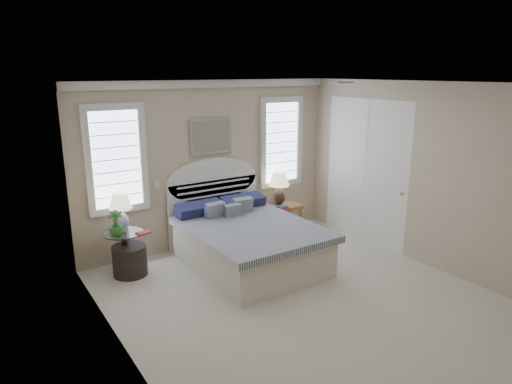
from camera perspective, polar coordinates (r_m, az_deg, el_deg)
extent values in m
cube|color=beige|center=(6.01, 6.18, -13.35)|extent=(4.50, 5.00, 0.01)
cube|color=silver|center=(5.30, 7.01, 13.33)|extent=(4.50, 5.00, 0.01)
cube|color=tan|center=(7.53, -5.66, 3.47)|extent=(4.50, 0.02, 2.70)
cube|color=tan|center=(4.47, -16.34, -5.16)|extent=(0.02, 5.00, 2.70)
cube|color=tan|center=(7.12, 20.67, 1.89)|extent=(0.02, 5.00, 2.70)
cube|color=silver|center=(7.35, -5.77, 13.32)|extent=(4.50, 0.08, 0.12)
cube|color=#B2B2B2|center=(6.69, 10.57, 13.33)|extent=(0.30, 0.20, 0.02)
cube|color=silver|center=(7.19, -12.28, 1.00)|extent=(0.08, 0.01, 0.12)
cube|color=#C9DEFF|center=(6.90, -17.11, 3.94)|extent=(0.90, 0.06, 1.60)
cube|color=#C9DEFF|center=(8.21, 3.10, 6.23)|extent=(0.90, 0.06, 1.60)
cube|color=silver|center=(7.42, -5.60, 6.98)|extent=(0.74, 0.04, 0.58)
cube|color=white|center=(7.88, 13.49, 2.52)|extent=(0.02, 1.80, 2.40)
cube|color=beige|center=(6.87, -0.84, -6.99)|extent=(1.60, 2.10, 0.55)
cube|color=navy|center=(6.72, -0.62, -4.63)|extent=(1.72, 2.15, 0.10)
cube|color=silver|center=(7.68, -5.30, -2.46)|extent=(1.62, 0.08, 1.10)
cube|color=#1B1E43|center=(7.22, -7.08, -2.17)|extent=(0.75, 0.31, 0.23)
cube|color=#1B1E43|center=(7.59, -1.66, -1.21)|extent=(0.75, 0.31, 0.23)
cube|color=navy|center=(7.09, -5.17, -2.59)|extent=(0.33, 0.20, 0.34)
cube|color=navy|center=(7.33, -1.72, -1.96)|extent=(0.33, 0.20, 0.34)
cube|color=navy|center=(7.13, -3.01, -2.62)|extent=(0.28, 0.14, 0.29)
cylinder|color=black|center=(6.95, -15.88, -9.64)|extent=(0.32, 0.32, 0.03)
cylinder|color=black|center=(6.84, -16.05, -7.47)|extent=(0.08, 0.08, 0.60)
cylinder|color=silver|center=(6.73, -16.24, -4.95)|extent=(0.56, 0.56, 0.02)
cube|color=#975B31|center=(8.13, 3.79, -1.81)|extent=(0.50, 0.40, 0.06)
cube|color=#975B31|center=(8.23, 3.76, -3.95)|extent=(0.44, 0.34, 0.03)
cube|color=#975B31|center=(7.98, 3.26, -4.12)|extent=(0.04, 0.04, 0.47)
cube|color=#975B31|center=(8.21, 2.02, -3.55)|extent=(0.04, 0.04, 0.47)
cube|color=#975B31|center=(8.22, 5.51, -3.61)|extent=(0.04, 0.04, 0.47)
cube|color=#975B31|center=(8.44, 4.24, -3.07)|extent=(0.04, 0.04, 0.47)
cylinder|color=black|center=(6.82, -15.49, -8.23)|extent=(0.63, 0.63, 0.44)
cylinder|color=white|center=(6.87, -16.37, -4.33)|extent=(0.14, 0.14, 0.03)
ellipsoid|color=white|center=(6.84, -16.43, -3.50)|extent=(0.25, 0.25, 0.25)
cylinder|color=gold|center=(6.79, -16.53, -2.27)|extent=(0.03, 0.03, 0.09)
cylinder|color=black|center=(8.14, 2.88, -1.44)|extent=(0.13, 0.13, 0.03)
ellipsoid|color=black|center=(8.11, 2.89, -0.65)|extent=(0.23, 0.23, 0.28)
cylinder|color=gold|center=(8.07, 2.90, 0.52)|extent=(0.03, 0.03, 0.10)
imported|color=#3F7930|center=(6.54, -17.16, -3.81)|extent=(0.22, 0.22, 0.36)
cube|color=maroon|center=(6.59, -13.94, -4.98)|extent=(0.21, 0.17, 0.02)
cube|color=maroon|center=(7.89, 3.29, -2.01)|extent=(0.19, 0.14, 0.02)
cube|color=navy|center=(7.88, 3.30, -1.83)|extent=(0.18, 0.13, 0.02)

